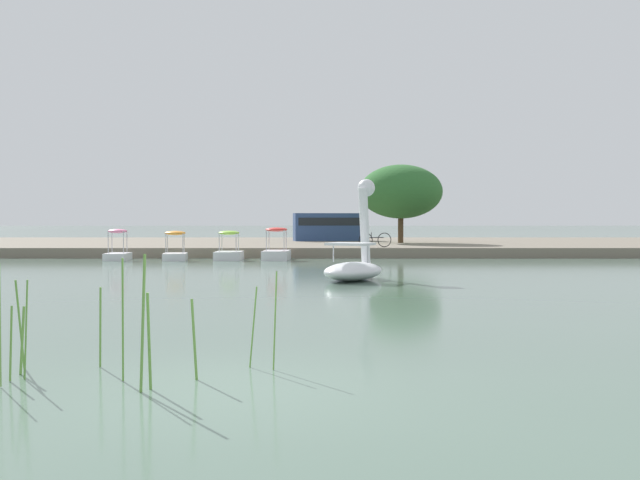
{
  "coord_description": "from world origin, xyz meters",
  "views": [
    {
      "loc": [
        1.0,
        -8.63,
        1.95
      ],
      "look_at": [
        0.95,
        23.02,
        1.09
      ],
      "focal_mm": 42.49,
      "sensor_mm": 36.0,
      "label": 1
    }
  ],
  "objects_px": {
    "pedal_boat_lime": "(230,251)",
    "pedal_boat_orange": "(177,250)",
    "bicycle_parked": "(376,240)",
    "pedal_boat_red": "(278,250)",
    "pedal_boat_pink": "(119,251)",
    "swan_boat": "(356,261)",
    "parked_van": "(331,226)",
    "tree_broadleaf_behind_dock": "(402,192)"
  },
  "relations": [
    {
      "from": "pedal_boat_red",
      "to": "pedal_boat_pink",
      "type": "bearing_deg",
      "value": -177.54
    },
    {
      "from": "parked_van",
      "to": "pedal_boat_lime",
      "type": "bearing_deg",
      "value": -109.25
    },
    {
      "from": "pedal_boat_lime",
      "to": "pedal_boat_orange",
      "type": "relative_size",
      "value": 1.04
    },
    {
      "from": "pedal_boat_lime",
      "to": "parked_van",
      "type": "xyz_separation_m",
      "value": [
        5.07,
        14.53,
        1.1
      ]
    },
    {
      "from": "pedal_boat_red",
      "to": "tree_broadleaf_behind_dock",
      "type": "xyz_separation_m",
      "value": [
        7.07,
        9.83,
        3.19
      ]
    },
    {
      "from": "pedal_boat_pink",
      "to": "parked_van",
      "type": "distance_m",
      "value": 18.15
    },
    {
      "from": "pedal_boat_orange",
      "to": "parked_van",
      "type": "height_order",
      "value": "parked_van"
    },
    {
      "from": "pedal_boat_red",
      "to": "pedal_boat_pink",
      "type": "relative_size",
      "value": 1.22
    },
    {
      "from": "pedal_boat_lime",
      "to": "tree_broadleaf_behind_dock",
      "type": "height_order",
      "value": "tree_broadleaf_behind_dock"
    },
    {
      "from": "pedal_boat_pink",
      "to": "pedal_boat_red",
      "type": "bearing_deg",
      "value": 2.46
    },
    {
      "from": "bicycle_parked",
      "to": "pedal_boat_red",
      "type": "bearing_deg",
      "value": -152.7
    },
    {
      "from": "tree_broadleaf_behind_dock",
      "to": "parked_van",
      "type": "bearing_deg",
      "value": 132.53
    },
    {
      "from": "swan_boat",
      "to": "parked_van",
      "type": "xyz_separation_m",
      "value": [
        -0.46,
        26.89,
        0.9
      ]
    },
    {
      "from": "pedal_boat_lime",
      "to": "parked_van",
      "type": "relative_size",
      "value": 0.4
    },
    {
      "from": "swan_boat",
      "to": "tree_broadleaf_behind_dock",
      "type": "relative_size",
      "value": 0.5
    },
    {
      "from": "tree_broadleaf_behind_dock",
      "to": "bicycle_parked",
      "type": "xyz_separation_m",
      "value": [
        -2.1,
        -7.26,
        -2.76
      ]
    },
    {
      "from": "swan_boat",
      "to": "pedal_boat_red",
      "type": "distance_m",
      "value": 12.79
    },
    {
      "from": "swan_boat",
      "to": "pedal_boat_lime",
      "type": "distance_m",
      "value": 13.55
    },
    {
      "from": "pedal_boat_orange",
      "to": "pedal_boat_pink",
      "type": "distance_m",
      "value": 2.78
    },
    {
      "from": "pedal_boat_lime",
      "to": "pedal_boat_pink",
      "type": "relative_size",
      "value": 1.07
    },
    {
      "from": "pedal_boat_lime",
      "to": "tree_broadleaf_behind_dock",
      "type": "relative_size",
      "value": 0.31
    },
    {
      "from": "swan_boat",
      "to": "pedal_boat_pink",
      "type": "height_order",
      "value": "swan_boat"
    },
    {
      "from": "pedal_boat_pink",
      "to": "parked_van",
      "type": "xyz_separation_m",
      "value": [
        10.38,
        14.84,
        1.08
      ]
    },
    {
      "from": "swan_boat",
      "to": "parked_van",
      "type": "relative_size",
      "value": 0.65
    },
    {
      "from": "pedal_boat_orange",
      "to": "pedal_boat_pink",
      "type": "xyz_separation_m",
      "value": [
        -2.78,
        0.07,
        -0.03
      ]
    },
    {
      "from": "swan_boat",
      "to": "parked_van",
      "type": "bearing_deg",
      "value": 90.99
    },
    {
      "from": "swan_boat",
      "to": "pedal_boat_lime",
      "type": "bearing_deg",
      "value": 114.12
    },
    {
      "from": "bicycle_parked",
      "to": "pedal_boat_pink",
      "type": "bearing_deg",
      "value": -167.05
    },
    {
      "from": "tree_broadleaf_behind_dock",
      "to": "bicycle_parked",
      "type": "distance_m",
      "value": 8.05
    },
    {
      "from": "pedal_boat_pink",
      "to": "bicycle_parked",
      "type": "distance_m",
      "value": 12.92
    },
    {
      "from": "pedal_boat_orange",
      "to": "pedal_boat_pink",
      "type": "relative_size",
      "value": 1.04
    },
    {
      "from": "parked_van",
      "to": "pedal_boat_red",
      "type": "bearing_deg",
      "value": -100.81
    },
    {
      "from": "swan_boat",
      "to": "bicycle_parked",
      "type": "xyz_separation_m",
      "value": [
        1.74,
        14.94,
        0.28
      ]
    },
    {
      "from": "parked_van",
      "to": "pedal_boat_orange",
      "type": "bearing_deg",
      "value": -117.02
    },
    {
      "from": "pedal_boat_lime",
      "to": "swan_boat",
      "type": "bearing_deg",
      "value": -65.88
    },
    {
      "from": "swan_boat",
      "to": "pedal_boat_red",
      "type": "xyz_separation_m",
      "value": [
        -3.24,
        12.37,
        -0.16
      ]
    },
    {
      "from": "pedal_boat_red",
      "to": "pedal_boat_pink",
      "type": "xyz_separation_m",
      "value": [
        -7.61,
        -0.33,
        -0.02
      ]
    },
    {
      "from": "pedal_boat_red",
      "to": "bicycle_parked",
      "type": "distance_m",
      "value": 5.61
    },
    {
      "from": "pedal_boat_red",
      "to": "tree_broadleaf_behind_dock",
      "type": "bearing_deg",
      "value": 54.27
    },
    {
      "from": "bicycle_parked",
      "to": "swan_boat",
      "type": "bearing_deg",
      "value": -96.63
    },
    {
      "from": "bicycle_parked",
      "to": "pedal_boat_lime",
      "type": "bearing_deg",
      "value": -160.51
    },
    {
      "from": "bicycle_parked",
      "to": "pedal_boat_orange",
      "type": "bearing_deg",
      "value": -163.2
    }
  ]
}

